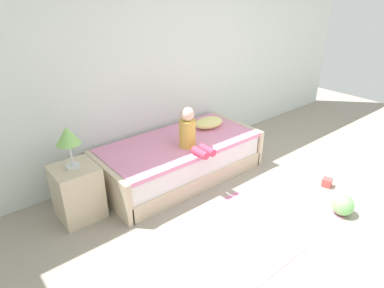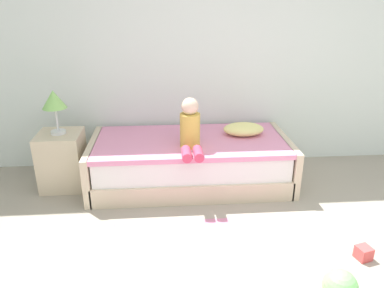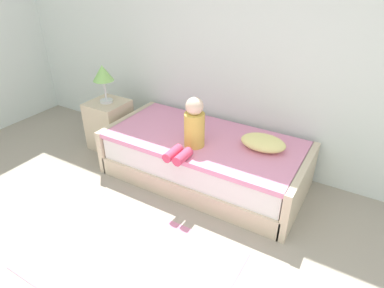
{
  "view_description": "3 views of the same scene",
  "coord_description": "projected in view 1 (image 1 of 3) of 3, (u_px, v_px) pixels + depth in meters",
  "views": [
    {
      "loc": [
        -2.8,
        -1.0,
        2.29
      ],
      "look_at": [
        -0.53,
        1.75,
        0.55
      ],
      "focal_mm": 30.86,
      "sensor_mm": 36.0,
      "label": 1
    },
    {
      "loc": [
        -0.79,
        -1.62,
        1.92
      ],
      "look_at": [
        -0.53,
        1.75,
        0.55
      ],
      "focal_mm": 34.56,
      "sensor_mm": 36.0,
      "label": 2
    },
    {
      "loc": [
        0.88,
        -0.62,
        2.13
      ],
      "look_at": [
        -0.53,
        1.75,
        0.55
      ],
      "focal_mm": 30.86,
      "sensor_mm": 36.0,
      "label": 3
    }
  ],
  "objects": [
    {
      "name": "bed",
      "position": [
        180.0,
        159.0,
        4.27
      ],
      "size": [
        2.11,
        1.0,
        0.5
      ],
      "color": "beige",
      "rests_on": "ground"
    },
    {
      "name": "table_lamp",
      "position": [
        68.0,
        138.0,
        3.21
      ],
      "size": [
        0.24,
        0.24,
        0.45
      ],
      "color": "silver",
      "rests_on": "nightstand"
    },
    {
      "name": "nightstand",
      "position": [
        78.0,
        192.0,
        3.49
      ],
      "size": [
        0.44,
        0.44,
        0.6
      ],
      "primitive_type": "cube",
      "color": "beige",
      "rests_on": "ground"
    },
    {
      "name": "pillow",
      "position": [
        209.0,
        123.0,
        4.54
      ],
      "size": [
        0.44,
        0.3,
        0.13
      ],
      "primitive_type": "ellipsoid",
      "color": "#F2E58C",
      "rests_on": "bed"
    },
    {
      "name": "wall_rear",
      "position": [
        182.0,
        52.0,
        4.47
      ],
      "size": [
        7.2,
        0.1,
        2.9
      ],
      "primitive_type": "cube",
      "color": "silver",
      "rests_on": "ground"
    },
    {
      "name": "toy_block",
      "position": [
        327.0,
        182.0,
        4.11
      ],
      "size": [
        0.13,
        0.13,
        0.11
      ],
      "primitive_type": "cube",
      "rotation": [
        0.0,
        0.0,
        1.84
      ],
      "color": "#E54C4C",
      "rests_on": "ground"
    },
    {
      "name": "child_figure",
      "position": [
        190.0,
        132.0,
        3.91
      ],
      "size": [
        0.2,
        0.51,
        0.5
      ],
      "color": "gold",
      "rests_on": "bed"
    },
    {
      "name": "ground_plane",
      "position": [
        344.0,
        238.0,
        3.3
      ],
      "size": [
        9.2,
        9.2,
        0.0
      ],
      "primitive_type": "plane",
      "color": "#9E9384"
    },
    {
      "name": "area_rug",
      "position": [
        259.0,
        222.0,
        3.51
      ],
      "size": [
        1.6,
        1.1,
        0.01
      ],
      "primitive_type": "cube",
      "color": "pink",
      "rests_on": "ground"
    },
    {
      "name": "toy_ball",
      "position": [
        343.0,
        205.0,
        3.59
      ],
      "size": [
        0.23,
        0.23,
        0.23
      ],
      "primitive_type": "sphere",
      "color": "#7FD872",
      "rests_on": "ground"
    }
  ]
}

